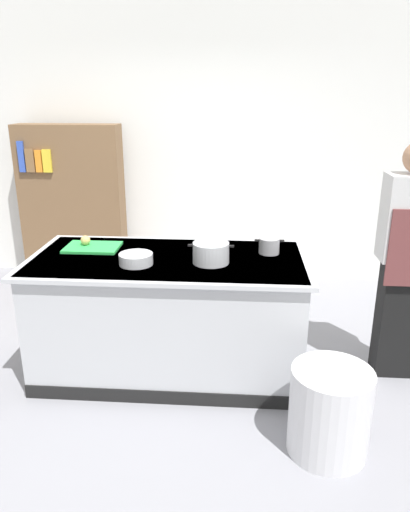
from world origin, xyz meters
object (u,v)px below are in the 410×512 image
at_px(mixing_bowl, 136,259).
at_px(person_chef, 406,258).
at_px(trash_bin, 329,411).
at_px(onion, 85,240).
at_px(sauce_pan, 269,246).
at_px(bookshelf, 73,205).
at_px(stock_pot, 211,253).

height_order(mixing_bowl, person_chef, person_chef).
height_order(trash_bin, person_chef, person_chef).
height_order(onion, sauce_pan, sauce_pan).
distance_m(onion, sauce_pan, 1.38).
relative_size(sauce_pan, person_chef, 0.12).
bearing_deg(mixing_bowl, bookshelf, 119.69).
bearing_deg(sauce_pan, stock_pot, -150.16).
distance_m(stock_pot, trash_bin, 1.26).
height_order(onion, stock_pot, stock_pot).
bearing_deg(bookshelf, person_chef, -29.97).
xyz_separation_m(sauce_pan, person_chef, (0.95, -0.07, -0.04)).
bearing_deg(sauce_pan, onion, 178.44).
bearing_deg(bookshelf, onion, -67.87).
xyz_separation_m(onion, sauce_pan, (1.38, -0.04, 0.00)).
bearing_deg(bookshelf, mixing_bowl, -60.31).
relative_size(onion, trash_bin, 0.14).
distance_m(stock_pot, sauce_pan, 0.47).
distance_m(onion, trash_bin, 2.09).
relative_size(mixing_bowl, trash_bin, 0.44).
distance_m(sauce_pan, person_chef, 0.96).
bearing_deg(sauce_pan, person_chef, -4.41).
distance_m(mixing_bowl, trash_bin, 1.56).
bearing_deg(mixing_bowl, stock_pot, 7.71).
bearing_deg(onion, stock_pot, -15.77).
relative_size(onion, sauce_pan, 0.34).
distance_m(person_chef, bookshelf, 3.44).
relative_size(trash_bin, person_chef, 0.31).
relative_size(mixing_bowl, person_chef, 0.13).
bearing_deg(trash_bin, bookshelf, 132.04).
distance_m(mixing_bowl, bookshelf, 2.25).
height_order(sauce_pan, bookshelf, bookshelf).
height_order(mixing_bowl, bookshelf, bookshelf).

